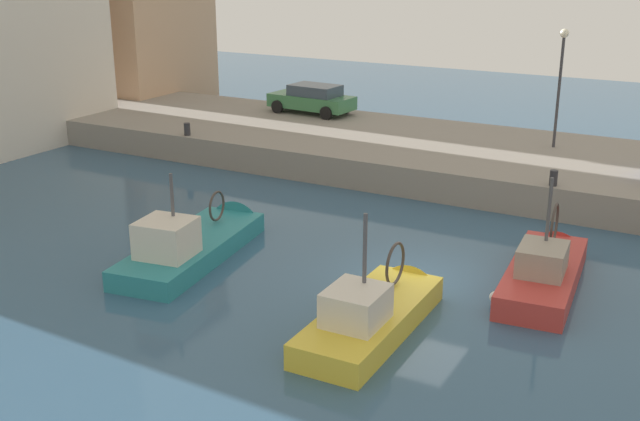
{
  "coord_description": "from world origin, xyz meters",
  "views": [
    {
      "loc": [
        -19.57,
        -7.53,
        9.1
      ],
      "look_at": [
        1.02,
        3.81,
        1.2
      ],
      "focal_mm": 44.05,
      "sensor_mm": 36.0,
      "label": 1
    }
  ],
  "objects_px": {
    "parked_car_green": "(312,99)",
    "quay_streetlamp": "(561,69)",
    "fishing_boat_teal": "(197,250)",
    "fishing_boat_yellow": "(376,321)",
    "mooring_bollard_north": "(187,129)",
    "fishing_boat_red": "(544,279)",
    "mooring_bollard_mid": "(554,178)"
  },
  "relations": [
    {
      "from": "fishing_boat_red",
      "to": "fishing_boat_yellow",
      "type": "xyz_separation_m",
      "value": [
        -4.76,
        3.07,
        0.01
      ]
    },
    {
      "from": "parked_car_green",
      "to": "mooring_bollard_north",
      "type": "relative_size",
      "value": 7.98
    },
    {
      "from": "parked_car_green",
      "to": "mooring_bollard_mid",
      "type": "bearing_deg",
      "value": -117.04
    },
    {
      "from": "fishing_boat_red",
      "to": "parked_car_green",
      "type": "bearing_deg",
      "value": 49.26
    },
    {
      "from": "quay_streetlamp",
      "to": "mooring_bollard_north",
      "type": "bearing_deg",
      "value": 111.02
    },
    {
      "from": "parked_car_green",
      "to": "mooring_bollard_north",
      "type": "distance_m",
      "value": 7.35
    },
    {
      "from": "parked_car_green",
      "to": "quay_streetlamp",
      "type": "height_order",
      "value": "quay_streetlamp"
    },
    {
      "from": "fishing_boat_teal",
      "to": "mooring_bollard_mid",
      "type": "height_order",
      "value": "fishing_boat_teal"
    },
    {
      "from": "fishing_boat_teal",
      "to": "mooring_bollard_mid",
      "type": "distance_m",
      "value": 12.54
    },
    {
      "from": "quay_streetlamp",
      "to": "fishing_boat_yellow",
      "type": "bearing_deg",
      "value": 178.01
    },
    {
      "from": "fishing_boat_yellow",
      "to": "fishing_boat_teal",
      "type": "bearing_deg",
      "value": 76.01
    },
    {
      "from": "fishing_boat_teal",
      "to": "fishing_boat_red",
      "type": "bearing_deg",
      "value": -73.15
    },
    {
      "from": "fishing_boat_teal",
      "to": "fishing_boat_yellow",
      "type": "relative_size",
      "value": 1.17
    },
    {
      "from": "fishing_boat_yellow",
      "to": "quay_streetlamp",
      "type": "distance_m",
      "value": 16.78
    },
    {
      "from": "fishing_boat_teal",
      "to": "quay_streetlamp",
      "type": "bearing_deg",
      "value": -27.42
    },
    {
      "from": "fishing_boat_teal",
      "to": "parked_car_green",
      "type": "relative_size",
      "value": 1.64
    },
    {
      "from": "quay_streetlamp",
      "to": "parked_car_green",
      "type": "bearing_deg",
      "value": 84.14
    },
    {
      "from": "fishing_boat_yellow",
      "to": "mooring_bollard_north",
      "type": "bearing_deg",
      "value": 53.26
    },
    {
      "from": "fishing_boat_yellow",
      "to": "mooring_bollard_north",
      "type": "height_order",
      "value": "fishing_boat_yellow"
    },
    {
      "from": "fishing_boat_teal",
      "to": "parked_car_green",
      "type": "xyz_separation_m",
      "value": [
        15.73,
        4.73,
        1.79
      ]
    },
    {
      "from": "fishing_boat_red",
      "to": "mooring_bollard_north",
      "type": "relative_size",
      "value": 11.51
    },
    {
      "from": "parked_car_green",
      "to": "fishing_boat_yellow",
      "type": "bearing_deg",
      "value": -146.24
    },
    {
      "from": "parked_car_green",
      "to": "fishing_boat_teal",
      "type": "bearing_deg",
      "value": -163.28
    },
    {
      "from": "fishing_boat_teal",
      "to": "mooring_bollard_mid",
      "type": "bearing_deg",
      "value": -44.93
    },
    {
      "from": "mooring_bollard_north",
      "to": "quay_streetlamp",
      "type": "height_order",
      "value": "quay_streetlamp"
    },
    {
      "from": "mooring_bollard_mid",
      "to": "mooring_bollard_north",
      "type": "height_order",
      "value": "same"
    },
    {
      "from": "fishing_boat_yellow",
      "to": "parked_car_green",
      "type": "relative_size",
      "value": 1.4
    },
    {
      "from": "fishing_boat_teal",
      "to": "quay_streetlamp",
      "type": "height_order",
      "value": "quay_streetlamp"
    },
    {
      "from": "fishing_boat_teal",
      "to": "mooring_bollard_north",
      "type": "height_order",
      "value": "fishing_boat_teal"
    },
    {
      "from": "fishing_boat_red",
      "to": "fishing_boat_teal",
      "type": "xyz_separation_m",
      "value": [
        -3.03,
        10.01,
        0.03
      ]
    },
    {
      "from": "mooring_bollard_north",
      "to": "parked_car_green",
      "type": "bearing_deg",
      "value": -19.68
    },
    {
      "from": "fishing_boat_red",
      "to": "quay_streetlamp",
      "type": "bearing_deg",
      "value": 12.34
    }
  ]
}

